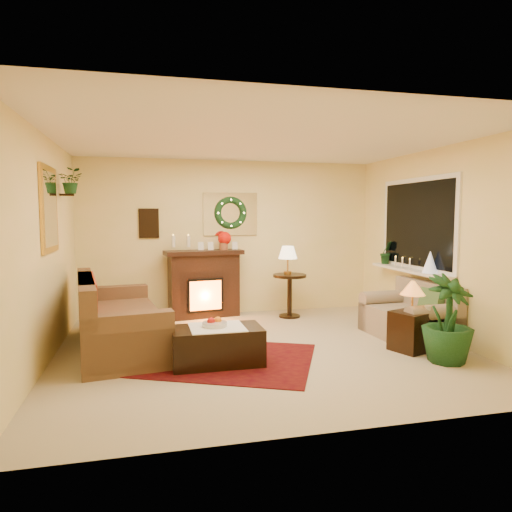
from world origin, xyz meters
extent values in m
plane|color=beige|center=(0.00, 0.00, 0.00)|extent=(5.00, 5.00, 0.00)
plane|color=white|center=(0.00, 0.00, 2.60)|extent=(5.00, 5.00, 0.00)
plane|color=#EFD88C|center=(0.00, 2.25, 1.30)|extent=(5.00, 5.00, 0.00)
plane|color=#EFD88C|center=(0.00, -2.25, 1.30)|extent=(5.00, 5.00, 0.00)
plane|color=#EFD88C|center=(-2.50, 0.00, 1.30)|extent=(4.50, 4.50, 0.00)
plane|color=#EFD88C|center=(2.50, 0.00, 1.30)|extent=(4.50, 4.50, 0.00)
cube|color=maroon|center=(-0.58, -0.26, 0.01)|extent=(2.58, 2.32, 0.01)
cube|color=brown|center=(-1.73, 0.45, 0.43)|extent=(1.25, 2.28, 0.93)
cube|color=#B32022|center=(-1.82, 0.62, 0.46)|extent=(0.81, 1.31, 0.02)
cube|color=#311E0E|center=(-0.48, 2.04, 0.55)|extent=(1.17, 0.52, 1.04)
sphere|color=red|center=(-0.14, 2.03, 1.30)|extent=(0.22, 0.22, 0.22)
cylinder|color=silver|center=(-0.97, 2.04, 1.26)|extent=(0.06, 0.06, 0.19)
cylinder|color=white|center=(-0.73, 2.01, 1.26)|extent=(0.06, 0.06, 0.19)
cube|color=white|center=(0.00, 2.23, 1.70)|extent=(0.92, 0.02, 0.72)
torus|color=#194719|center=(0.00, 2.19, 1.72)|extent=(0.55, 0.11, 0.55)
cube|color=#381E11|center=(-1.35, 2.23, 1.55)|extent=(0.32, 0.03, 0.48)
cube|color=gold|center=(-2.48, 0.30, 1.75)|extent=(0.03, 0.84, 1.00)
imported|color=#194719|center=(-2.34, 1.05, 1.97)|extent=(0.33, 0.28, 0.36)
cube|color=tan|center=(2.06, 0.05, 0.42)|extent=(0.85, 1.37, 0.77)
cube|color=white|center=(2.48, 0.55, 1.55)|extent=(0.03, 1.86, 1.36)
cube|color=black|center=(2.47, 0.55, 1.55)|extent=(0.02, 1.70, 1.22)
cube|color=white|center=(2.38, 0.55, 0.87)|extent=(0.22, 1.86, 0.04)
cone|color=white|center=(2.40, 0.08, 1.04)|extent=(0.21, 0.21, 0.31)
imported|color=#1D6017|center=(2.41, 1.28, 1.08)|extent=(0.27, 0.22, 0.49)
cylinder|color=black|center=(0.89, 1.68, 0.33)|extent=(0.59, 0.59, 0.71)
cone|color=beige|center=(0.86, 1.71, 0.88)|extent=(0.31, 0.31, 0.48)
cube|color=#3C2817|center=(1.77, -0.47, 0.27)|extent=(0.52, 0.52, 0.49)
cone|color=#F6AB1B|center=(1.79, -0.46, 0.74)|extent=(0.30, 0.30, 0.44)
cube|color=#3E230D|center=(-0.64, -0.43, 0.21)|extent=(1.01, 0.56, 0.42)
cylinder|color=beige|center=(-0.66, -0.40, 0.45)|extent=(0.28, 0.28, 0.06)
imported|color=black|center=(1.94, -0.96, 0.45)|extent=(2.09, 2.09, 3.02)
camera|label=1|loc=(-1.37, -5.42, 1.68)|focal=32.00mm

